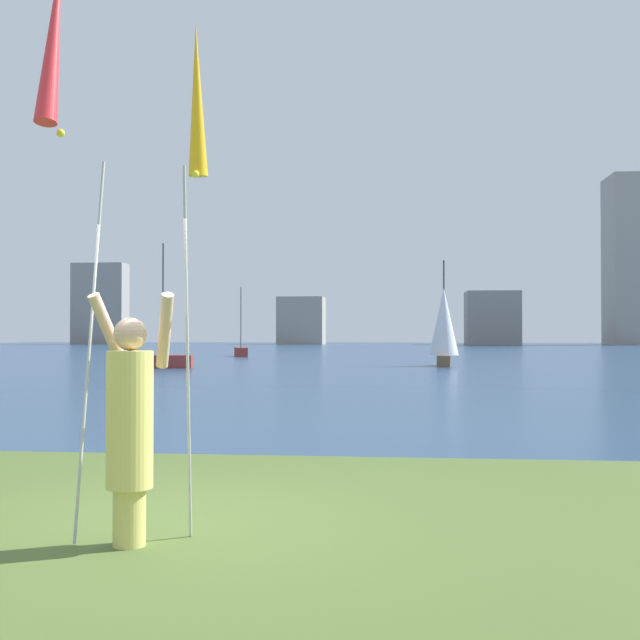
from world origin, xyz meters
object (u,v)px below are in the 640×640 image
(kite_flag_left, at_px, (56,51))
(sailboat_6, at_px, (444,326))
(sailboat_2, at_px, (241,351))
(kite_flag_right, at_px, (197,112))
(person, at_px, (130,420))
(sailboat_8, at_px, (163,360))

(kite_flag_left, height_order, sailboat_6, sailboat_6)
(kite_flag_left, distance_m, sailboat_2, 46.67)
(kite_flag_right, distance_m, sailboat_2, 45.94)
(person, bearing_deg, kite_flag_right, 45.71)
(person, distance_m, sailboat_2, 46.18)
(kite_flag_left, xyz_separation_m, sailboat_8, (-8.20, 28.81, -3.27))
(kite_flag_right, bearing_deg, sailboat_6, 82.66)
(person, relative_size, kite_flag_right, 0.47)
(sailboat_2, distance_m, sailboat_8, 17.05)
(kite_flag_right, relative_size, sailboat_8, 0.72)
(sailboat_2, height_order, sailboat_8, sailboat_8)
(kite_flag_left, distance_m, kite_flag_right, 1.21)
(sailboat_2, relative_size, sailboat_6, 0.92)
(sailboat_6, bearing_deg, person, -97.95)
(sailboat_8, bearing_deg, kite_flag_left, -74.12)
(person, bearing_deg, sailboat_6, 80.45)
(kite_flag_right, xyz_separation_m, sailboat_2, (-8.83, 44.97, -3.07))
(kite_flag_left, bearing_deg, sailboat_2, 99.95)
(person, xyz_separation_m, sailboat_2, (-8.44, 45.40, -0.60))
(person, height_order, kite_flag_right, kite_flag_right)
(person, distance_m, sailboat_8, 29.63)
(sailboat_6, distance_m, sailboat_8, 13.46)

